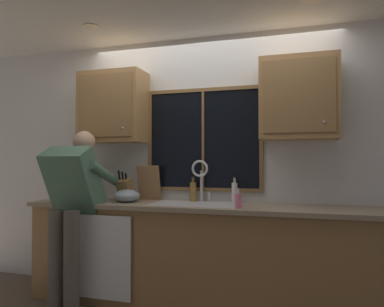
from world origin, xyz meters
The scene contains 22 objects.
back_wall centered at (0.00, 0.06, 1.27)m, with size 5.62×0.12×2.55m, color silver.
ceiling_downlight_left centered at (-0.97, -0.60, 2.54)m, with size 0.14×0.14×0.01m, color #FFEAB2.
window_glass centered at (-0.06, -0.01, 1.52)m, with size 1.10×0.02×0.95m, color black.
window_frame_top centered at (-0.06, -0.02, 2.02)m, with size 1.17×0.02×0.04m, color brown.
window_frame_bottom centered at (-0.06, -0.02, 1.03)m, with size 1.17×0.02×0.04m, color brown.
window_frame_left centered at (-0.63, -0.02, 1.52)m, with size 0.04×0.02×0.95m, color brown.
window_frame_right centered at (0.51, -0.02, 1.52)m, with size 0.04×0.02×0.95m, color brown.
window_mullion_center centered at (-0.06, -0.02, 1.52)m, with size 0.02×0.02×0.95m, color brown.
lower_cabinet_run centered at (0.00, -0.29, 0.44)m, with size 3.22×0.58×0.88m, color olive.
countertop centered at (0.00, -0.31, 0.90)m, with size 3.28×0.62×0.04m, color gray.
dishwasher_front centered at (-0.85, -0.61, 0.46)m, with size 0.60×0.02×0.74m, color white.
upper_cabinet_left centered at (-0.97, -0.17, 1.86)m, with size 0.67×0.36×0.72m.
upper_cabinet_right centered at (0.85, -0.17, 1.86)m, with size 0.67×0.36×0.72m.
sink centered at (-0.06, -0.30, 0.82)m, with size 0.80×0.46×0.21m.
faucet centered at (-0.05, -0.12, 1.17)m, with size 0.18×0.09×0.40m.
person_standing centered at (-1.12, -0.64, 0.98)m, with size 0.53×0.67×1.60m.
knife_block centered at (-0.82, -0.20, 1.03)m, with size 0.12×0.18×0.32m.
cutting_board centered at (-0.61, -0.09, 1.09)m, with size 0.24×0.02×0.35m, color #997047.
mixing_bowl centered at (-0.73, -0.33, 0.98)m, with size 0.25×0.25×0.13m, color #8C99A8.
soap_dispenser centered at (0.37, -0.48, 0.98)m, with size 0.06×0.07×0.17m.
bottle_green_glass centered at (-0.14, -0.09, 1.02)m, with size 0.06×0.06×0.24m.
bottle_tall_clear centered at (0.27, -0.08, 1.02)m, with size 0.05×0.05×0.24m.
Camera 1 is at (0.89, -3.51, 1.31)m, focal length 34.33 mm.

